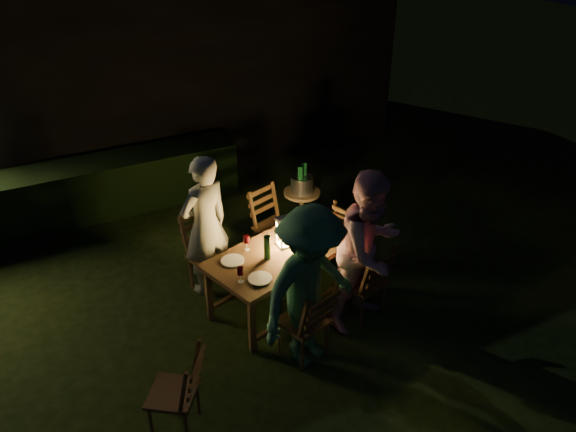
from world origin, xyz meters
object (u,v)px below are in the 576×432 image
chair_near_right (362,294)px  ice_bucket (302,184)px  person_opp_left (310,289)px  side_table (302,197)px  chair_spare (176,405)px  person_house_side (205,226)px  bottle_table (267,248)px  dining_table (284,255)px  chair_end (354,241)px  chair_far_right (274,237)px  person_opp_right (370,250)px  lantern (284,234)px  chair_near_left (305,333)px  bottle_bucket_b (304,179)px  chair_far_left (211,267)px  bottle_bucket_a (300,183)px

chair_near_right → ice_bucket: size_ratio=3.30×
person_opp_left → side_table: 2.41m
chair_spare → person_house_side: person_house_side is taller
person_opp_left → bottle_table: (-0.04, 0.84, -0.02)m
dining_table → chair_end: 1.29m
chair_far_right → side_table: bearing=-169.9°
person_opp_right → lantern: size_ratio=5.13×
bottle_table → chair_end: bearing=16.7°
chair_near_left → person_opp_left: (0.01, -0.05, 0.58)m
bottle_bucket_b → bottle_table: bearing=-131.6°
chair_near_right → person_opp_left: size_ratio=0.56×
person_opp_left → chair_near_left: bearing=90.5°
chair_spare → ice_bucket: bearing=-11.5°
dining_table → chair_far_right: chair_far_right is taller
side_table → ice_bucket: 0.19m
chair_near_left → chair_far_left: chair_far_left is taller
dining_table → bottle_bucket_a: (0.84, 1.17, 0.17)m
chair_near_right → bottle_bucket_a: bearing=68.3°
chair_end → person_house_side: size_ratio=0.53×
chair_spare → ice_bucket: chair_spare is taller
dining_table → person_house_side: (-0.67, 0.66, 0.21)m
dining_table → ice_bucket: 1.51m
dining_table → person_house_side: size_ratio=1.11×
chair_far_left → ice_bucket: chair_far_left is taller
chair_near_right → bottle_table: (-0.89, 0.54, 0.56)m
chair_near_right → person_opp_right: bearing=-88.9°
lantern → bottle_table: (-0.27, -0.13, -0.02)m
chair_near_right → chair_end: (0.53, 0.96, -0.03)m
person_opp_left → bottle_bucket_b: person_opp_left is taller
person_opp_left → bottle_bucket_a: bearing=47.1°
lantern → side_table: lantern is taller
person_opp_right → lantern: person_opp_right is taller
bottle_table → side_table: bottle_table is taller
chair_near_left → chair_spare: chair_near_left is taller
chair_far_right → bottle_table: bottle_table is taller
chair_end → side_table: 0.96m
dining_table → lantern: size_ratio=5.45×
chair_far_right → bottle_bucket_a: size_ratio=3.03×
bottle_bucket_a → chair_spare: bearing=-137.0°
dining_table → side_table: 1.50m
person_opp_right → ice_bucket: 1.89m
chair_near_right → person_opp_left: bearing=-176.0°
chair_near_left → chair_near_right: size_ratio=0.98×
chair_near_left → lantern: size_ratio=2.76×
chair_near_right → person_house_side: (-1.32, 1.27, 0.56)m
person_house_side → dining_table: bearing=118.8°
chair_near_left → bottle_table: (-0.03, 0.80, 0.57)m
bottle_bucket_a → chair_near_left: bearing=-117.1°
ice_bucket → person_house_side: bearing=-160.2°
chair_far_left → lantern: lantern is taller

